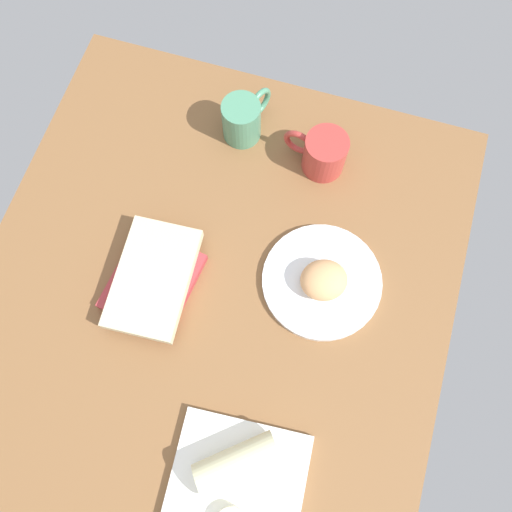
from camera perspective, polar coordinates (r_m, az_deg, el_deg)
The scene contains 8 objects.
dining_table at distance 101.48cm, azimuth -5.58°, elevation -7.01°, with size 110.00×90.00×4.00cm, color brown.
round_plate at distance 100.82cm, azimuth 7.15°, elevation -2.74°, with size 22.83×22.83×1.40cm, color white.
scone_pastry at distance 97.40cm, azimuth 7.38°, elevation -2.61°, with size 8.78×7.89×5.34cm, color tan.
square_plate at distance 96.70cm, azimuth -2.22°, elevation -24.04°, with size 22.54×22.54×1.60cm, color white.
breakfast_wrap at distance 92.46cm, azimuth -1.96°, elevation -21.80°, with size 6.26×6.26×13.97cm, color beige.
book_stack at distance 100.31cm, azimuth -11.12°, elevation -2.54°, with size 22.64×16.75×4.52cm.
coffee_mug at distance 107.18cm, azimuth 7.29°, elevation 11.04°, with size 8.64×13.34×8.90cm.
second_mug at distance 110.11cm, azimuth -1.43°, elevation 14.67°, with size 12.40×8.07×9.50cm.
Camera 1 is at (-16.35, -15.21, 100.99)cm, focal length 36.83 mm.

